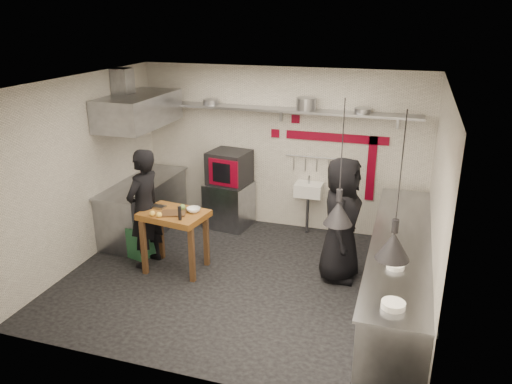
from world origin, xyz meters
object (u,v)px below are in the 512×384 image
(combi_oven, at_px, (229,168))
(prep_table, at_px, (175,241))
(chef_left, at_px, (144,209))
(green_bin, at_px, (141,242))
(oven_stand, at_px, (229,205))
(chef_right, at_px, (341,220))

(combi_oven, height_order, prep_table, combi_oven)
(chef_left, bearing_deg, green_bin, -119.10)
(oven_stand, height_order, green_bin, oven_stand)
(combi_oven, relative_size, prep_table, 0.71)
(chef_left, xyz_separation_m, chef_right, (2.84, 0.47, -0.00))
(green_bin, xyz_separation_m, chef_left, (0.23, -0.18, 0.66))
(oven_stand, xyz_separation_m, green_bin, (-0.90, -1.56, -0.15))
(combi_oven, xyz_separation_m, chef_left, (-0.69, -1.75, -0.18))
(combi_oven, xyz_separation_m, prep_table, (-0.20, -1.77, -0.63))
(combi_oven, distance_m, green_bin, 2.00)
(combi_oven, height_order, green_bin, combi_oven)
(chef_right, bearing_deg, prep_table, 102.62)
(oven_stand, relative_size, chef_right, 0.44)
(oven_stand, distance_m, combi_oven, 0.69)
(oven_stand, height_order, prep_table, prep_table)
(green_bin, height_order, chef_left, chef_left)
(prep_table, relative_size, chef_right, 0.51)
(chef_left, bearing_deg, chef_right, 109.37)
(combi_oven, relative_size, chef_right, 0.36)
(chef_right, bearing_deg, green_bin, 96.12)
(chef_left, bearing_deg, oven_stand, 168.85)
(oven_stand, relative_size, combi_oven, 1.23)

